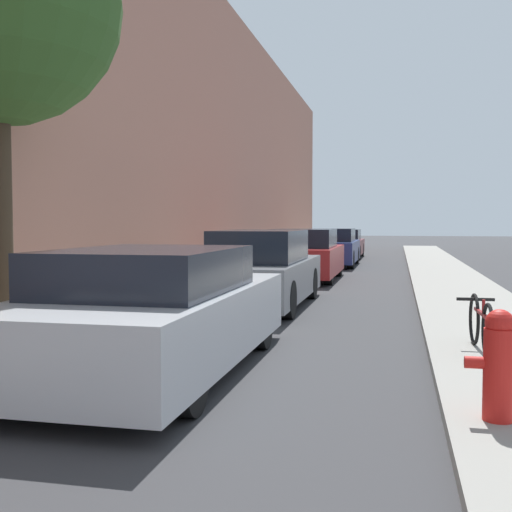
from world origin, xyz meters
TOP-DOWN VIEW (x-y plane):
  - ground_plane at (0.00, 16.00)m, footprint 120.00×120.00m
  - sidewalk_left at (-2.90, 16.00)m, footprint 2.00×52.00m
  - sidewalk_right at (2.90, 16.00)m, footprint 2.00×52.00m
  - building_facade_left at (-4.25, 16.00)m, footprint 0.70×52.00m
  - parked_car_silver at (-1.01, 7.36)m, footprint 1.91×4.63m
  - parked_car_grey at (-0.98, 12.74)m, footprint 1.69×4.62m
  - parked_car_red at (-1.00, 18.46)m, footprint 1.85×4.23m
  - parked_car_navy at (-0.79, 24.21)m, footprint 1.75×4.35m
  - parked_car_maroon at (-0.91, 29.62)m, footprint 1.80×4.41m
  - fire_hydrant at (2.29, 6.02)m, footprint 0.50×0.23m
  - bicycle at (2.47, 8.62)m, footprint 0.44×1.55m

SIDE VIEW (x-z plane):
  - ground_plane at x=0.00m, z-range 0.00..0.00m
  - sidewalk_left at x=-2.90m, z-range 0.00..0.12m
  - sidewalk_right at x=2.90m, z-range 0.00..0.12m
  - bicycle at x=2.47m, z-range 0.13..0.76m
  - fire_hydrant at x=2.29m, z-range 0.13..0.98m
  - parked_car_maroon at x=-0.91m, z-range -0.03..1.26m
  - parked_car_silver at x=-1.01m, z-range -0.02..1.32m
  - parked_car_navy at x=-0.79m, z-range -0.03..1.36m
  - parked_car_red at x=-1.00m, z-range -0.03..1.39m
  - parked_car_grey at x=-0.98m, z-range -0.04..1.42m
  - building_facade_left at x=-4.25m, z-range 0.00..8.73m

